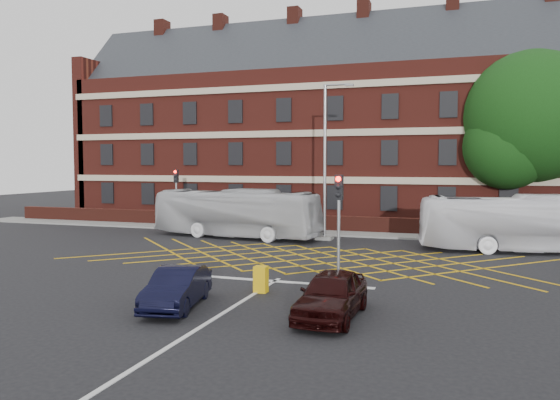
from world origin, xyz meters
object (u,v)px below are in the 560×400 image
(bus_right, at_px, (526,224))
(car_navy, at_px, (177,288))
(car_maroon, at_px, (332,294))
(traffic_light_near, at_px, (339,241))
(street_lamp, at_px, (326,186))
(utility_cabinet, at_px, (261,279))
(traffic_light_far, at_px, (176,204))
(bus_left, at_px, (236,213))
(direction_signs, at_px, (169,209))
(deciduous_tree, at_px, (530,126))

(bus_right, relative_size, car_navy, 2.80)
(bus_right, xyz_separation_m, car_navy, (-12.00, -15.84, -0.88))
(bus_right, relative_size, car_maroon, 2.63)
(traffic_light_near, bearing_deg, car_navy, -132.74)
(car_navy, bearing_deg, car_maroon, -6.50)
(bus_right, xyz_separation_m, street_lamp, (-11.24, 1.34, 1.81))
(street_lamp, distance_m, utility_cabinet, 14.69)
(street_lamp, relative_size, utility_cabinet, 9.90)
(car_maroon, bearing_deg, utility_cabinet, 144.43)
(traffic_light_far, xyz_separation_m, utility_cabinet, (13.07, -17.12, -1.28))
(traffic_light_near, relative_size, traffic_light_far, 1.00)
(bus_left, relative_size, bus_right, 1.01)
(traffic_light_far, xyz_separation_m, direction_signs, (-0.36, -0.49, -0.39))
(bus_right, xyz_separation_m, utility_cabinet, (-10.13, -13.03, -1.05))
(bus_right, distance_m, deciduous_tree, 10.63)
(bus_right, bearing_deg, street_lamp, 74.40)
(car_maroon, bearing_deg, traffic_light_near, 100.77)
(street_lamp, bearing_deg, direction_signs, 169.61)
(deciduous_tree, height_order, traffic_light_far, deciduous_tree)
(street_lamp, bearing_deg, traffic_light_near, -74.03)
(car_maroon, distance_m, utility_cabinet, 3.98)
(car_navy, bearing_deg, bus_right, 41.38)
(bus_right, xyz_separation_m, traffic_light_far, (-23.20, 4.10, 0.24))
(deciduous_tree, bearing_deg, traffic_light_near, -113.42)
(traffic_light_near, bearing_deg, bus_left, 128.41)
(bus_right, bearing_deg, bus_left, 79.50)
(street_lamp, bearing_deg, deciduous_tree, 31.68)
(bus_left, relative_size, car_navy, 2.84)
(utility_cabinet, bearing_deg, direction_signs, 128.92)
(bus_right, distance_m, car_maroon, 16.91)
(traffic_light_far, height_order, street_lamp, street_lamp)
(bus_right, xyz_separation_m, deciduous_tree, (1.02, 8.91, 5.71))
(bus_left, height_order, car_navy, bus_left)
(utility_cabinet, bearing_deg, car_navy, -123.68)
(utility_cabinet, bearing_deg, traffic_light_far, 127.36)
(direction_signs, xyz_separation_m, utility_cabinet, (13.43, -16.63, -0.90))
(street_lamp, xyz_separation_m, utility_cabinet, (1.11, -14.37, -2.86))
(bus_left, xyz_separation_m, traffic_light_far, (-6.29, 3.59, 0.22))
(bus_left, distance_m, utility_cabinet, 15.18)
(bus_right, bearing_deg, traffic_light_near, 136.72)
(car_navy, relative_size, direction_signs, 1.78)
(car_navy, distance_m, direction_signs, 22.63)
(traffic_light_far, distance_m, utility_cabinet, 21.58)
(street_lamp, distance_m, direction_signs, 12.68)
(car_maroon, distance_m, traffic_light_far, 25.41)
(car_navy, height_order, traffic_light_near, traffic_light_near)
(bus_left, distance_m, traffic_light_far, 7.25)
(traffic_light_near, distance_m, street_lamp, 13.09)
(bus_left, xyz_separation_m, bus_right, (16.90, -0.51, -0.02))
(car_maroon, relative_size, traffic_light_far, 0.98)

